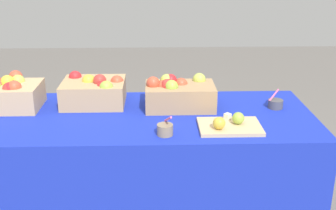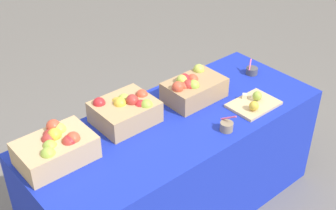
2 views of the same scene
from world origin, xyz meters
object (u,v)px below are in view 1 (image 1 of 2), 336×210
object	(u,v)px
apple_crate_right	(177,93)
sample_bowl_mid	(165,129)
sample_bowl_near	(275,104)
cutting_board_front	(229,125)
apple_crate_left	(5,94)
apple_crate_middle	(95,90)

from	to	relation	value
apple_crate_right	sample_bowl_mid	distance (m)	0.39
apple_crate_right	sample_bowl_near	world-z (taller)	apple_crate_right
cutting_board_front	apple_crate_left	bearing A→B (deg)	164.52
apple_crate_middle	sample_bowl_mid	bearing A→B (deg)	-49.60
apple_crate_middle	sample_bowl_near	distance (m)	1.01
sample_bowl_mid	cutting_board_front	bearing A→B (deg)	11.70
apple_crate_left	cutting_board_front	world-z (taller)	apple_crate_left
apple_crate_middle	cutting_board_front	bearing A→B (deg)	-28.81
apple_crate_middle	sample_bowl_near	bearing A→B (deg)	-6.05
apple_crate_right	cutting_board_front	distance (m)	0.40
cutting_board_front	apple_crate_middle	bearing A→B (deg)	151.19
sample_bowl_near	sample_bowl_mid	size ratio (longest dim) A/B	0.93
apple_crate_right	sample_bowl_mid	size ratio (longest dim) A/B	3.46
apple_crate_right	cutting_board_front	size ratio (longest dim) A/B	1.24
apple_crate_left	apple_crate_middle	xyz separation A→B (m)	(0.49, 0.06, -0.00)
apple_crate_middle	apple_crate_left	bearing A→B (deg)	-173.40
apple_crate_left	apple_crate_right	bearing A→B (deg)	-1.27
cutting_board_front	sample_bowl_mid	bearing A→B (deg)	-168.30
cutting_board_front	sample_bowl_near	bearing A→B (deg)	42.74
apple_crate_right	sample_bowl_near	bearing A→B (deg)	-3.06
apple_crate_middle	cutting_board_front	distance (m)	0.80
apple_crate_left	sample_bowl_near	world-z (taller)	apple_crate_left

